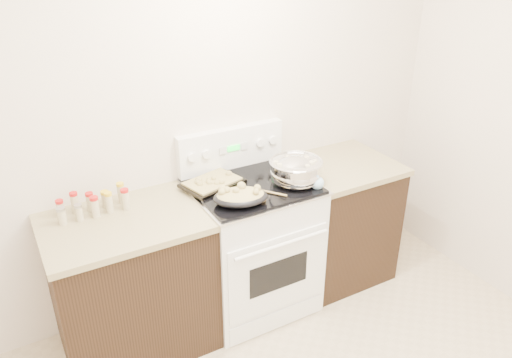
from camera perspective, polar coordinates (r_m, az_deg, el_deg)
room_shell at (r=1.62m, az=13.00°, el=0.74°), size 4.10×3.60×2.75m
counter_left at (r=3.19m, az=-13.93°, el=-11.55°), size 0.93×0.67×0.92m
counter_right at (r=3.78m, az=9.27°, el=-4.54°), size 0.73×0.67×0.92m
kitchen_range at (r=3.41m, az=-0.45°, el=-7.33°), size 0.78×0.73×1.22m
mixing_bowl at (r=3.17m, az=4.57°, el=0.88°), size 0.43×0.43×0.20m
roasting_pan at (r=2.94m, az=-1.82°, el=-1.95°), size 0.38×0.32×0.12m
baking_sheet at (r=3.17m, az=-5.04°, el=-0.38°), size 0.42×0.34×0.06m
wooden_spoon at (r=3.01m, az=0.87°, el=-1.95°), size 0.19×0.24×0.04m
blue_ladle at (r=3.15m, az=6.99°, el=-0.31°), size 0.18×0.26×0.11m
spice_jars at (r=3.02m, az=-18.04°, el=-2.70°), size 0.41×0.15×0.13m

